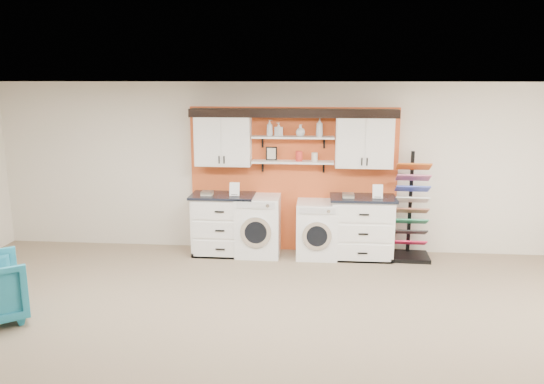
# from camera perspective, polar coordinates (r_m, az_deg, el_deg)

# --- Properties ---
(floor) EXTENTS (10.00, 10.00, 0.00)m
(floor) POSITION_cam_1_polar(r_m,az_deg,el_deg) (5.49, 0.05, -19.28)
(floor) COLOR #8E755F
(floor) RESTS_ON ground
(ceiling) EXTENTS (10.00, 10.00, 0.00)m
(ceiling) POSITION_cam_1_polar(r_m,az_deg,el_deg) (4.68, 0.06, 11.36)
(ceiling) COLOR white
(ceiling) RESTS_ON wall_back
(wall_back) EXTENTS (10.00, 0.00, 10.00)m
(wall_back) POSITION_cam_1_polar(r_m,az_deg,el_deg) (8.80, 2.30, 2.62)
(wall_back) COLOR beige
(wall_back) RESTS_ON floor
(accent_panel) EXTENTS (3.40, 0.07, 2.40)m
(accent_panel) POSITION_cam_1_polar(r_m,az_deg,el_deg) (8.80, 2.28, 1.30)
(accent_panel) COLOR #D05223
(accent_panel) RESTS_ON wall_back
(upper_cabinet_left) EXTENTS (0.90, 0.35, 0.84)m
(upper_cabinet_left) POSITION_cam_1_polar(r_m,az_deg,el_deg) (8.65, -5.27, 5.63)
(upper_cabinet_left) COLOR white
(upper_cabinet_left) RESTS_ON wall_back
(upper_cabinet_right) EXTENTS (0.90, 0.35, 0.84)m
(upper_cabinet_right) POSITION_cam_1_polar(r_m,az_deg,el_deg) (8.55, 9.89, 5.42)
(upper_cabinet_right) COLOR white
(upper_cabinet_right) RESTS_ON wall_back
(shelf_lower) EXTENTS (1.32, 0.28, 0.03)m
(shelf_lower) POSITION_cam_1_polar(r_m,az_deg,el_deg) (8.58, 2.25, 3.25)
(shelf_lower) COLOR white
(shelf_lower) RESTS_ON wall_back
(shelf_upper) EXTENTS (1.32, 0.28, 0.03)m
(shelf_upper) POSITION_cam_1_polar(r_m,az_deg,el_deg) (8.52, 2.27, 5.91)
(shelf_upper) COLOR white
(shelf_upper) RESTS_ON wall_back
(crown_molding) EXTENTS (3.30, 0.41, 0.13)m
(crown_molding) POSITION_cam_1_polar(r_m,az_deg,el_deg) (8.50, 2.30, 8.58)
(crown_molding) COLOR black
(crown_molding) RESTS_ON wall_back
(picture_frame) EXTENTS (0.18, 0.02, 0.22)m
(picture_frame) POSITION_cam_1_polar(r_m,az_deg,el_deg) (8.63, -0.06, 4.16)
(picture_frame) COLOR black
(picture_frame) RESTS_ON shelf_lower
(canister_red) EXTENTS (0.11, 0.11, 0.16)m
(canister_red) POSITION_cam_1_polar(r_m,az_deg,el_deg) (8.56, 2.92, 3.87)
(canister_red) COLOR red
(canister_red) RESTS_ON shelf_lower
(canister_cream) EXTENTS (0.10, 0.10, 0.14)m
(canister_cream) POSITION_cam_1_polar(r_m,az_deg,el_deg) (8.56, 4.60, 3.78)
(canister_cream) COLOR silver
(canister_cream) RESTS_ON shelf_lower
(base_cabinet_left) EXTENTS (1.03, 0.66, 1.01)m
(base_cabinet_left) POSITION_cam_1_polar(r_m,az_deg,el_deg) (8.77, -5.27, -3.47)
(base_cabinet_left) COLOR white
(base_cabinet_left) RESTS_ON floor
(base_cabinet_right) EXTENTS (1.04, 0.66, 1.01)m
(base_cabinet_right) POSITION_cam_1_polar(r_m,az_deg,el_deg) (8.67, 9.64, -3.77)
(base_cabinet_right) COLOR white
(base_cabinet_right) RESTS_ON floor
(washer) EXTENTS (0.71, 0.71, 0.99)m
(washer) POSITION_cam_1_polar(r_m,az_deg,el_deg) (8.69, -1.50, -3.63)
(washer) COLOR white
(washer) RESTS_ON floor
(dryer) EXTENTS (0.65, 0.71, 0.91)m
(dryer) POSITION_cam_1_polar(r_m,az_deg,el_deg) (8.65, 4.87, -4.00)
(dryer) COLOR white
(dryer) RESTS_ON floor
(sample_rack) EXTENTS (0.65, 0.55, 1.72)m
(sample_rack) POSITION_cam_1_polar(r_m,az_deg,el_deg) (8.79, 14.65, -3.52)
(sample_rack) COLOR black
(sample_rack) RESTS_ON floor
(soap_bottle_a) EXTENTS (0.13, 0.13, 0.26)m
(soap_bottle_a) POSITION_cam_1_polar(r_m,az_deg,el_deg) (8.54, -0.26, 6.90)
(soap_bottle_a) COLOR silver
(soap_bottle_a) RESTS_ON shelf_upper
(soap_bottle_b) EXTENTS (0.14, 0.14, 0.22)m
(soap_bottle_b) POSITION_cam_1_polar(r_m,az_deg,el_deg) (8.53, 0.73, 6.75)
(soap_bottle_b) COLOR silver
(soap_bottle_b) RESTS_ON shelf_upper
(soap_bottle_c) EXTENTS (0.17, 0.17, 0.19)m
(soap_bottle_c) POSITION_cam_1_polar(r_m,az_deg,el_deg) (8.51, 3.08, 6.63)
(soap_bottle_c) COLOR silver
(soap_bottle_c) RESTS_ON shelf_upper
(soap_bottle_d) EXTENTS (0.14, 0.14, 0.29)m
(soap_bottle_d) POSITION_cam_1_polar(r_m,az_deg,el_deg) (8.50, 5.13, 6.95)
(soap_bottle_d) COLOR silver
(soap_bottle_d) RESTS_ON shelf_upper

